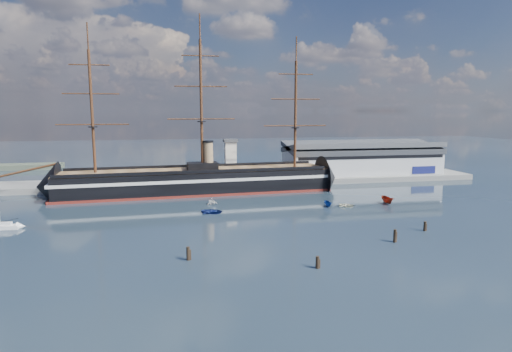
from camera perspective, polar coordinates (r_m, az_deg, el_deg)
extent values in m
plane|color=#19262E|center=(126.45, -2.70, -3.77)|extent=(600.00, 600.00, 0.00)
cube|color=slate|center=(162.92, -1.09, -0.95)|extent=(180.00, 18.00, 2.00)
cube|color=#B7BABC|center=(180.24, 13.88, 1.98)|extent=(62.00, 20.00, 10.00)
cube|color=#3F4247|center=(179.69, 13.95, 3.75)|extent=(63.00, 21.00, 2.00)
cube|color=silver|center=(157.64, -3.42, 2.02)|extent=(4.00, 4.00, 14.00)
cube|color=#3F4247|center=(156.95, -3.44, 4.74)|extent=(5.00, 5.00, 1.00)
cube|color=black|center=(144.26, -7.91, -0.67)|extent=(88.78, 21.09, 7.00)
cube|color=silver|center=(144.08, -7.92, -0.20)|extent=(90.79, 21.44, 1.00)
cube|color=maroon|center=(144.90, -7.88, -2.10)|extent=(90.79, 21.40, 0.90)
cone|color=black|center=(149.22, -26.04, -1.28)|extent=(14.89, 16.47, 15.68)
cone|color=black|center=(153.98, 9.63, -0.24)|extent=(11.89, 16.29, 15.68)
cube|color=brown|center=(143.73, -7.94, 0.74)|extent=(88.71, 19.81, 0.40)
cube|color=black|center=(143.67, -7.16, 1.32)|extent=(10.33, 6.57, 2.50)
cylinder|color=#A28058|center=(143.42, -6.39, 2.73)|extent=(3.20, 3.20, 9.00)
cylinder|color=#381E0F|center=(150.00, -28.20, 0.66)|extent=(17.76, 1.73, 4.43)
cylinder|color=#381E0F|center=(144.22, -21.03, 7.94)|extent=(0.90, 0.90, 38.00)
cylinder|color=#381E0F|center=(142.52, -7.31, 9.24)|extent=(0.90, 0.90, 42.00)
cylinder|color=#381E0F|center=(148.19, 5.28, 8.09)|extent=(0.90, 0.90, 36.00)
cube|color=white|center=(116.06, -30.67, -5.89)|extent=(7.17, 2.43, 0.94)
cube|color=white|center=(115.89, -30.70, -5.53)|extent=(3.85, 1.70, 0.75)
imported|color=navy|center=(115.71, -5.87, -4.98)|extent=(2.56, 3.88, 1.68)
imported|color=navy|center=(124.69, 9.57, -4.06)|extent=(4.89, 1.86, 1.95)
imported|color=white|center=(126.61, -5.88, -3.79)|extent=(6.42, 4.80, 2.16)
imported|color=#EDEBCC|center=(125.75, 11.99, -4.02)|extent=(2.35, 3.02, 1.32)
imported|color=maroon|center=(132.60, 17.10, -3.56)|extent=(6.85, 2.63, 2.72)
cylinder|color=black|center=(81.21, -9.02, -11.02)|extent=(0.64, 0.64, 3.23)
cylinder|color=black|center=(77.08, 8.17, -12.09)|extent=(0.64, 0.64, 2.91)
cylinder|color=black|center=(95.06, 17.99, -8.40)|extent=(0.64, 0.64, 3.48)
cylinder|color=black|center=(106.02, 21.56, -6.82)|extent=(0.64, 0.64, 2.93)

